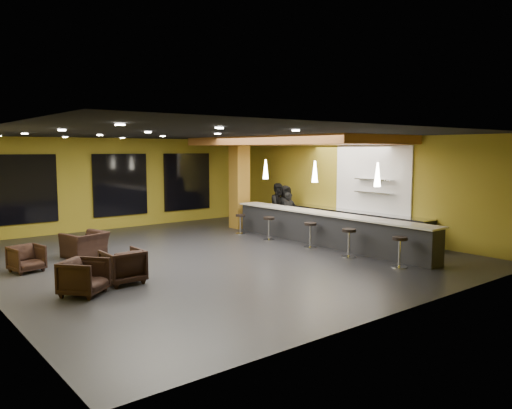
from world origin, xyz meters
TOP-DOWN VIEW (x-y plane):
  - floor at (0.00, 0.00)m, footprint 12.00×13.00m
  - ceiling at (0.00, 0.00)m, footprint 12.00×13.00m
  - wall_back at (0.00, 6.55)m, footprint 12.00×0.10m
  - wall_front at (0.00, -6.55)m, footprint 12.00×0.10m
  - wall_right at (6.05, 0.00)m, footprint 0.10×13.00m
  - wood_soffit at (4.00, 1.00)m, footprint 3.60×8.00m
  - window_left at (-3.50, 6.44)m, footprint 2.20×0.06m
  - window_center at (0.00, 6.44)m, footprint 2.20×0.06m
  - window_right at (3.00, 6.44)m, footprint 2.20×0.06m
  - tile_backsplash at (5.96, -1.00)m, footprint 0.06×3.20m
  - bar_counter at (3.65, -1.00)m, footprint 0.60×8.00m
  - bar_top at (3.65, -1.00)m, footprint 0.78×8.10m
  - prep_counter at (5.65, -0.50)m, footprint 0.70×6.00m
  - prep_top at (5.65, -0.50)m, footprint 0.72×6.00m
  - wall_shelf_lower at (5.82, -1.20)m, footprint 0.30×1.50m
  - wall_shelf_upper at (5.82, -1.20)m, footprint 0.30×1.50m
  - column at (3.65, 3.60)m, footprint 0.60×0.60m
  - pendant_0 at (3.65, -3.00)m, footprint 0.20×0.20m
  - pendant_1 at (3.65, -0.50)m, footprint 0.20×0.20m
  - pendant_2 at (3.65, 2.00)m, footprint 0.20×0.20m
  - staff_a at (4.15, 1.26)m, footprint 0.62×0.49m
  - staff_b at (4.63, 2.37)m, footprint 0.88×0.70m
  - staff_c at (4.95, 2.38)m, footprint 0.87×0.61m
  - armchair_a at (-4.38, -1.65)m, footprint 1.16×1.17m
  - armchair_b at (-3.35, -1.28)m, footprint 0.85×0.88m
  - armchair_c at (-4.79, 1.25)m, footprint 0.85×0.87m
  - armchair_d at (-3.01, 2.10)m, footprint 1.31×1.22m
  - bar_stool_0 at (2.90, -4.34)m, footprint 0.41×0.41m
  - bar_stool_1 at (2.83, -2.69)m, footprint 0.42×0.42m
  - bar_stool_2 at (2.97, -1.01)m, footprint 0.40×0.40m
  - bar_stool_3 at (2.81, 0.80)m, footprint 0.40×0.40m
  - bar_stool_4 at (2.80, 2.41)m, footprint 0.36×0.36m

SIDE VIEW (x-z plane):
  - floor at x=0.00m, z-range -0.10..0.00m
  - armchair_c at x=-4.79m, z-range 0.00..0.67m
  - armchair_d at x=-3.01m, z-range 0.00..0.71m
  - armchair_a at x=-4.38m, z-range 0.00..0.76m
  - armchair_b at x=-3.35m, z-range 0.00..0.79m
  - prep_counter at x=5.65m, z-range 0.00..0.86m
  - bar_stool_4 at x=2.80m, z-range 0.10..0.82m
  - bar_counter at x=3.65m, z-range 0.00..1.00m
  - bar_stool_3 at x=2.81m, z-range 0.11..0.90m
  - bar_stool_2 at x=2.97m, z-range 0.11..0.91m
  - bar_stool_0 at x=2.90m, z-range 0.11..0.92m
  - bar_stool_1 at x=2.83m, z-range 0.12..0.94m
  - staff_a at x=4.15m, z-range 0.00..1.52m
  - staff_c at x=4.95m, z-range 0.00..1.68m
  - prep_top at x=5.65m, z-range 0.87..0.90m
  - staff_b at x=4.63m, z-range 0.00..1.78m
  - bar_top at x=3.65m, z-range 1.00..1.05m
  - wall_shelf_lower at x=5.82m, z-range 1.59..1.61m
  - window_left at x=-3.50m, z-range 0.50..2.90m
  - window_center at x=0.00m, z-range 0.50..2.90m
  - window_right at x=3.00m, z-range 0.50..2.90m
  - wall_back at x=0.00m, z-range 0.00..3.50m
  - wall_front at x=0.00m, z-range 0.00..3.50m
  - wall_right at x=6.05m, z-range 0.00..3.50m
  - column at x=3.65m, z-range 0.00..3.50m
  - tile_backsplash at x=5.96m, z-range 0.80..3.20m
  - wall_shelf_upper at x=5.82m, z-range 2.03..2.06m
  - pendant_0 at x=3.65m, z-range 2.00..2.70m
  - pendant_1 at x=3.65m, z-range 2.00..2.70m
  - pendant_2 at x=3.65m, z-range 2.00..2.70m
  - wood_soffit at x=4.00m, z-range 3.22..3.50m
  - ceiling at x=0.00m, z-range 3.50..3.60m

